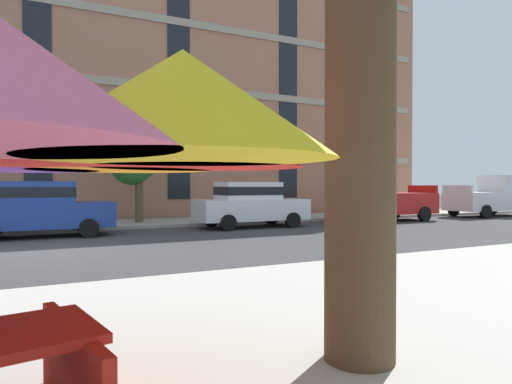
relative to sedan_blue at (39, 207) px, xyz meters
name	(u,v)px	position (x,y,z in m)	size (l,w,h in m)	color
ground_plane	(37,253)	(-0.03, -3.70, -0.95)	(120.00, 120.00, 0.00)	#38383A
sidewalk_far	(38,227)	(-0.03, 3.10, -0.89)	(56.00, 3.60, 0.12)	#9E998E
apartment_building	(38,69)	(-0.03, 11.29, 7.05)	(43.03, 12.08, 16.00)	#A87056
sedan_blue	(39,207)	(0.00, 0.00, 0.00)	(4.40, 1.98, 1.78)	navy
sedan_white	(250,203)	(7.46, 0.00, 0.00)	(4.40, 1.98, 1.78)	silver
pickup_red	(379,199)	(14.03, 0.00, 0.08)	(5.10, 2.12, 2.20)	#B21E19
pickup_white	(492,197)	(21.90, 0.00, 0.08)	(5.10, 2.12, 2.20)	silver
street_tree_middle	(136,158)	(3.62, 3.00, 1.83)	(2.13, 2.21, 3.89)	brown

